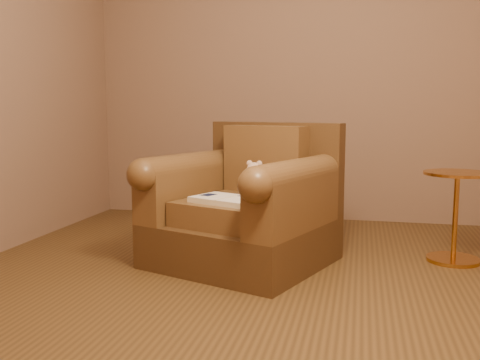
# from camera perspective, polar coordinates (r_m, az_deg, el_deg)

# --- Properties ---
(floor) EXTENTS (4.00, 4.00, 0.00)m
(floor) POSITION_cam_1_polar(r_m,az_deg,el_deg) (2.98, 4.27, -11.68)
(floor) COLOR brown
(floor) RESTS_ON ground
(armchair) EXTENTS (1.26, 1.23, 0.89)m
(armchair) POSITION_cam_1_polar(r_m,az_deg,el_deg) (3.43, 0.58, -3.13)
(armchair) COLOR #4A3118
(armchair) RESTS_ON floor
(teddy_bear) EXTENTS (0.17, 0.19, 0.23)m
(teddy_bear) POSITION_cam_1_polar(r_m,az_deg,el_deg) (3.47, 1.40, -0.20)
(teddy_bear) COLOR beige
(teddy_bear) RESTS_ON armchair
(guidebook) EXTENTS (0.50, 0.41, 0.04)m
(guidebook) POSITION_cam_1_polar(r_m,az_deg,el_deg) (3.19, -1.19, -2.15)
(guidebook) COLOR beige
(guidebook) RESTS_ON armchair
(side_table) EXTENTS (0.42, 0.42, 0.59)m
(side_table) POSITION_cam_1_polar(r_m,az_deg,el_deg) (3.70, 22.00, -3.35)
(side_table) COLOR #C68736
(side_table) RESTS_ON floor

